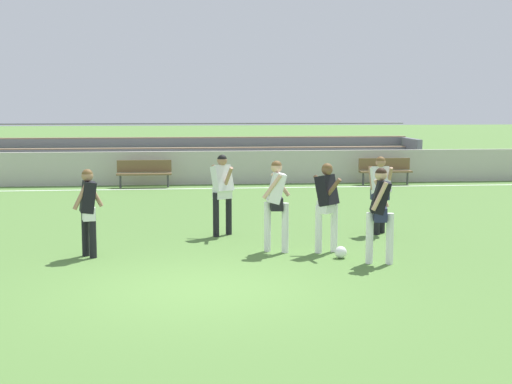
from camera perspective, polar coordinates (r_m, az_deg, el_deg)
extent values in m
plane|color=#517A38|center=(11.08, -4.41, -7.57)|extent=(160.00, 160.00, 0.00)
cube|color=white|center=(23.77, -5.34, 0.26)|extent=(44.00, 0.12, 0.01)
cube|color=#BCB7AD|center=(25.00, -5.40, 1.90)|extent=(48.00, 0.16, 1.14)
cube|color=#897051|center=(26.33, -13.71, 1.54)|extent=(24.82, 0.36, 0.08)
cube|color=slate|center=(26.15, -13.75, 1.10)|extent=(24.82, 0.04, 0.36)
cube|color=#897051|center=(26.96, -13.55, 2.43)|extent=(24.82, 0.36, 0.08)
cube|color=slate|center=(26.77, -13.59, 2.01)|extent=(24.82, 0.04, 0.36)
cube|color=#897051|center=(27.59, -13.39, 3.29)|extent=(24.82, 0.36, 0.08)
cube|color=slate|center=(27.40, -13.43, 2.89)|extent=(24.82, 0.04, 0.36)
cube|color=#897051|center=(28.22, -13.24, 4.11)|extent=(24.82, 0.36, 0.08)
cube|color=slate|center=(28.03, -13.28, 3.72)|extent=(24.82, 0.04, 0.36)
cube|color=slate|center=(28.46, 11.97, 2.71)|extent=(0.20, 2.34, 1.45)
cylinder|color=slate|center=(28.45, -13.21, 5.24)|extent=(24.82, 0.06, 0.06)
cube|color=brown|center=(24.24, -8.79, 1.41)|extent=(1.80, 0.40, 0.06)
cube|color=brown|center=(24.39, -8.78, 2.03)|extent=(1.80, 0.05, 0.40)
cylinder|color=#47474C|center=(24.31, -10.62, 0.85)|extent=(0.07, 0.07, 0.45)
cylinder|color=#47474C|center=(24.24, -6.94, 0.90)|extent=(0.07, 0.07, 0.45)
cube|color=brown|center=(25.22, 10.16, 1.59)|extent=(1.80, 0.40, 0.06)
cube|color=brown|center=(25.37, 10.05, 2.19)|extent=(1.80, 0.05, 0.40)
cylinder|color=#47474C|center=(25.03, 8.43, 1.07)|extent=(0.07, 0.07, 0.45)
cylinder|color=#47474C|center=(25.47, 11.83, 1.10)|extent=(0.07, 0.07, 0.45)
cylinder|color=white|center=(13.56, 2.31, -2.83)|extent=(0.13, 0.13, 0.94)
cylinder|color=white|center=(13.66, 0.91, -2.76)|extent=(0.13, 0.13, 0.94)
cube|color=black|center=(13.54, 1.61, -0.92)|extent=(0.23, 0.37, 0.24)
cube|color=white|center=(13.50, 1.62, 0.34)|extent=(0.36, 0.39, 0.60)
cylinder|color=#D6A884|center=(13.30, 1.28, 0.40)|extent=(0.37, 0.09, 0.46)
cylinder|color=#D6A884|center=(13.69, 1.95, 0.59)|extent=(0.37, 0.09, 0.46)
sphere|color=#D6A884|center=(13.46, 1.62, 1.97)|extent=(0.21, 0.21, 0.21)
sphere|color=brown|center=(13.46, 1.62, 2.06)|extent=(0.20, 0.20, 0.20)
cylinder|color=white|center=(12.80, 10.48, -3.63)|extent=(0.13, 0.13, 0.89)
cylinder|color=white|center=(12.78, 8.92, -3.61)|extent=(0.13, 0.13, 0.89)
cube|color=#232847|center=(12.72, 9.74, -1.73)|extent=(0.29, 0.40, 0.24)
cube|color=black|center=(12.68, 9.77, -0.39)|extent=(0.42, 0.44, 0.60)
cylinder|color=#D6A884|center=(12.46, 9.71, -0.34)|extent=(0.29, 0.13, 0.51)
cylinder|color=#D6A884|center=(12.88, 9.84, -0.10)|extent=(0.29, 0.13, 0.51)
sphere|color=#D6A884|center=(12.63, 9.81, 1.34)|extent=(0.21, 0.21, 0.21)
sphere|color=black|center=(12.63, 9.81, 1.44)|extent=(0.20, 0.20, 0.20)
cylinder|color=white|center=(13.55, 4.95, -2.95)|extent=(0.13, 0.13, 0.89)
cylinder|color=white|center=(13.71, 6.17, -2.85)|extent=(0.13, 0.13, 0.89)
cube|color=white|center=(13.56, 5.58, -1.12)|extent=(0.41, 0.41, 0.24)
cube|color=black|center=(13.52, 5.60, 0.13)|extent=(0.51, 0.51, 0.59)
cylinder|color=brown|center=(13.70, 5.22, 0.39)|extent=(0.33, 0.32, 0.45)
cylinder|color=brown|center=(13.33, 5.99, 0.20)|extent=(0.33, 0.32, 0.45)
sphere|color=brown|center=(13.48, 5.62, 1.76)|extent=(0.21, 0.21, 0.21)
sphere|color=brown|center=(13.48, 5.62, 1.85)|extent=(0.20, 0.20, 0.20)
cylinder|color=black|center=(13.41, -12.72, -3.36)|extent=(0.13, 0.13, 0.82)
cylinder|color=black|center=(13.61, -13.28, -3.22)|extent=(0.13, 0.13, 0.82)
cube|color=white|center=(13.45, -13.05, -1.65)|extent=(0.29, 0.40, 0.24)
cube|color=black|center=(13.41, -13.08, -0.38)|extent=(0.37, 0.44, 0.58)
cylinder|color=#A87A5B|center=(13.26, -13.62, -0.31)|extent=(0.31, 0.14, 0.50)
cylinder|color=#A87A5B|center=(13.55, -12.56, -0.13)|extent=(0.31, 0.14, 0.50)
sphere|color=#A87A5B|center=(13.37, -13.13, 1.26)|extent=(0.21, 0.21, 0.21)
sphere|color=brown|center=(13.36, -13.13, 1.35)|extent=(0.20, 0.20, 0.20)
cylinder|color=black|center=(15.60, 9.49, -1.74)|extent=(0.13, 0.13, 0.88)
cylinder|color=black|center=(15.81, 9.90, -1.63)|extent=(0.13, 0.13, 0.88)
cube|color=#232847|center=(15.64, 9.73, -0.17)|extent=(0.38, 0.25, 0.24)
cube|color=white|center=(15.61, 9.75, 0.92)|extent=(0.41, 0.42, 0.60)
cylinder|color=#A87A5B|center=(15.64, 9.06, 1.08)|extent=(0.10, 0.27, 0.51)
cylinder|color=#A87A5B|center=(15.58, 10.45, 1.03)|extent=(0.10, 0.27, 0.51)
sphere|color=#A87A5B|center=(15.58, 9.78, 2.33)|extent=(0.21, 0.21, 0.21)
sphere|color=brown|center=(15.57, 9.78, 2.41)|extent=(0.20, 0.20, 0.20)
cylinder|color=black|center=(15.18, -3.17, -1.79)|extent=(0.13, 0.13, 0.93)
cylinder|color=black|center=(15.40, -2.16, -1.66)|extent=(0.13, 0.13, 0.93)
cube|color=white|center=(15.23, -2.67, -0.07)|extent=(0.42, 0.36, 0.24)
cube|color=white|center=(15.19, -2.68, 1.05)|extent=(0.51, 0.50, 0.60)
cylinder|color=#A87A5B|center=(15.37, -3.11, 1.25)|extent=(0.23, 0.34, 0.48)
cylinder|color=#A87A5B|center=(15.02, -2.23, 1.13)|extent=(0.23, 0.34, 0.48)
sphere|color=#A87A5B|center=(15.16, -2.68, 2.50)|extent=(0.21, 0.21, 0.21)
sphere|color=black|center=(15.16, -2.68, 2.57)|extent=(0.20, 0.20, 0.20)
sphere|color=white|center=(13.20, 6.69, -4.73)|extent=(0.22, 0.22, 0.22)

